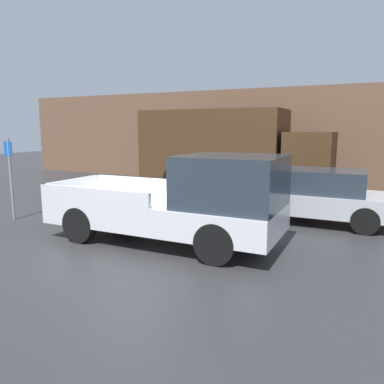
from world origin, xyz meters
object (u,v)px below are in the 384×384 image
at_px(car, 310,195).
at_px(delivery_truck, 228,147).
at_px(pickup_truck, 184,202).
at_px(parking_sign, 11,174).

height_order(car, delivery_truck, delivery_truck).
distance_m(pickup_truck, delivery_truck, 7.54).
relative_size(car, delivery_truck, 0.63).
bearing_deg(car, parking_sign, -155.74).
bearing_deg(parking_sign, pickup_truck, 0.34).
relative_size(pickup_truck, delivery_truck, 0.70).
relative_size(delivery_truck, parking_sign, 3.30).
bearing_deg(delivery_truck, pickup_truck, -77.18).
bearing_deg(parking_sign, car, 24.26).
bearing_deg(car, delivery_truck, 135.05).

